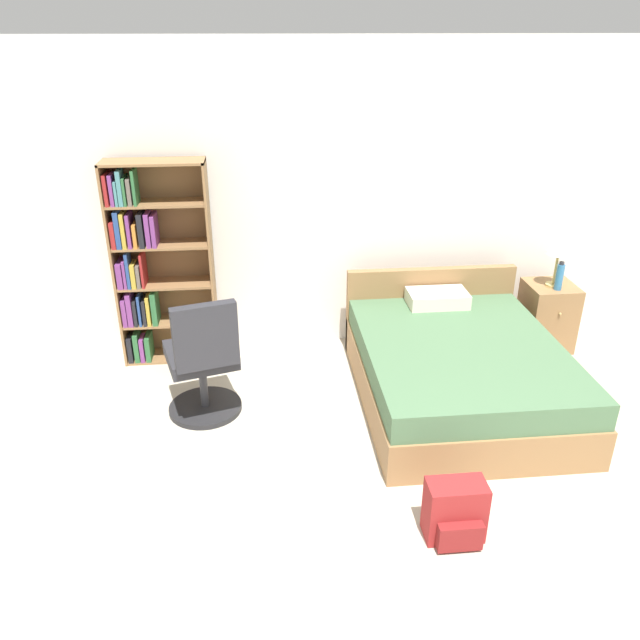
% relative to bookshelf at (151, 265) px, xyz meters
% --- Properties ---
extents(ground_plane, '(14.00, 14.00, 0.00)m').
position_rel_bookshelf_xyz_m(ground_plane, '(1.78, -3.01, -0.87)').
color(ground_plane, '#BCB29E').
extents(wall_back, '(9.00, 0.06, 2.60)m').
position_rel_bookshelf_xyz_m(wall_back, '(1.78, 0.22, 0.43)').
color(wall_back, white).
rests_on(wall_back, ground_plane).
extents(bookshelf, '(0.80, 0.29, 1.72)m').
position_rel_bookshelf_xyz_m(bookshelf, '(0.00, 0.00, 0.00)').
color(bookshelf, olive).
rests_on(bookshelf, ground_plane).
extents(bed, '(1.48, 1.91, 0.76)m').
position_rel_bookshelf_xyz_m(bed, '(2.38, -0.89, -0.61)').
color(bed, olive).
rests_on(bed, ground_plane).
extents(office_chair, '(0.59, 0.66, 0.99)m').
position_rel_bookshelf_xyz_m(office_chair, '(0.46, -0.97, -0.41)').
color(office_chair, '#232326').
rests_on(office_chair, ground_plane).
extents(nightstand, '(0.41, 0.44, 0.60)m').
position_rel_bookshelf_xyz_m(nightstand, '(3.44, -0.13, -0.57)').
color(nightstand, olive).
rests_on(nightstand, ground_plane).
extents(table_lamp, '(0.20, 0.20, 0.45)m').
position_rel_bookshelf_xyz_m(table_lamp, '(3.44, -0.15, 0.08)').
color(table_lamp, tan).
rests_on(table_lamp, nightstand).
extents(water_bottle, '(0.06, 0.06, 0.25)m').
position_rel_bookshelf_xyz_m(water_bottle, '(3.44, -0.23, -0.15)').
color(water_bottle, teal).
rests_on(water_bottle, nightstand).
extents(backpack_red, '(0.33, 0.25, 0.36)m').
position_rel_bookshelf_xyz_m(backpack_red, '(1.94, -2.35, -0.69)').
color(backpack_red, maroon).
rests_on(backpack_red, ground_plane).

